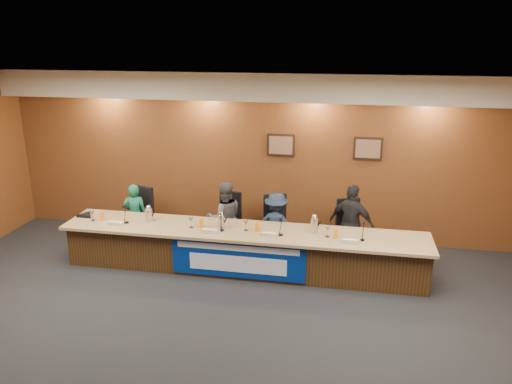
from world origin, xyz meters
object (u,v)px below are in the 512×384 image
(panelist_a, at_px, (135,215))
(panelist_d, at_px, (352,224))
(panelist_c, at_px, (276,225))
(carafe_mid, at_px, (221,221))
(office_chair_c, at_px, (277,229))
(banner, at_px, (238,259))
(office_chair_b, at_px, (226,226))
(speakerphone, at_px, (86,215))
(carafe_right, at_px, (314,225))
(office_chair_a, at_px, (138,219))
(dais_body, at_px, (243,251))
(office_chair_d, at_px, (351,234))
(carafe_left, at_px, (149,215))
(panelist_b, at_px, (225,218))

(panelist_a, bearing_deg, panelist_d, 165.92)
(panelist_c, height_order, carafe_mid, panelist_c)
(office_chair_c, bearing_deg, banner, -132.15)
(office_chair_b, xyz_separation_m, speakerphone, (-2.38, -0.71, 0.30))
(office_chair_b, height_order, office_chair_c, same)
(panelist_a, bearing_deg, office_chair_c, 168.06)
(speakerphone, bearing_deg, carafe_right, -0.01)
(office_chair_a, relative_size, carafe_right, 1.86)
(dais_body, distance_m, office_chair_c, 0.89)
(panelist_d, height_order, office_chair_d, panelist_d)
(carafe_left, relative_size, carafe_mid, 0.96)
(panelist_b, bearing_deg, panelist_a, -23.87)
(carafe_mid, xyz_separation_m, speakerphone, (-2.50, 0.08, -0.09))
(banner, bearing_deg, panelist_a, 154.31)
(dais_body, xyz_separation_m, office_chair_b, (-0.48, 0.75, 0.13))
(panelist_b, xyz_separation_m, panelist_c, (0.95, 0.00, -0.07))
(office_chair_d, relative_size, speakerphone, 1.50)
(dais_body, bearing_deg, office_chair_a, 161.30)
(panelist_a, height_order, panelist_c, panelist_a)
(office_chair_d, height_order, carafe_right, carafe_right)
(office_chair_a, bearing_deg, carafe_left, -35.94)
(dais_body, relative_size, office_chair_a, 12.50)
(office_chair_c, xyz_separation_m, speakerphone, (-3.33, -0.71, 0.30))
(dais_body, xyz_separation_m, banner, (0.00, -0.41, 0.03))
(panelist_c, relative_size, office_chair_c, 2.48)
(carafe_right, bearing_deg, speakerphone, 179.99)
(office_chair_c, bearing_deg, office_chair_d, -20.25)
(carafe_left, height_order, carafe_right, carafe_right)
(office_chair_b, distance_m, carafe_mid, 0.88)
(panelist_b, bearing_deg, office_chair_c, 162.16)
(dais_body, xyz_separation_m, panelist_c, (0.47, 0.65, 0.25))
(panelist_b, distance_m, carafe_right, 1.78)
(carafe_left, bearing_deg, office_chair_a, 127.21)
(office_chair_c, bearing_deg, panelist_c, -110.25)
(banner, bearing_deg, panelist_b, 114.27)
(banner, height_order, office_chair_c, banner)
(panelist_a, xyz_separation_m, office_chair_a, (0.00, 0.10, -0.12))
(panelist_a, xyz_separation_m, office_chair_b, (1.73, 0.10, -0.12))
(office_chair_c, bearing_deg, carafe_right, -65.05)
(office_chair_c, relative_size, carafe_left, 2.14)
(panelist_d, bearing_deg, speakerphone, 31.58)
(carafe_mid, distance_m, speakerphone, 2.50)
(office_chair_c, bearing_deg, speakerphone, 171.72)
(banner, distance_m, office_chair_d, 2.13)
(panelist_d, height_order, office_chair_a, panelist_d)
(panelist_b, distance_m, panelist_c, 0.95)
(office_chair_b, height_order, carafe_mid, carafe_mid)
(panelist_a, height_order, office_chair_c, panelist_a)
(panelist_d, relative_size, carafe_mid, 6.07)
(panelist_a, distance_m, panelist_b, 1.73)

